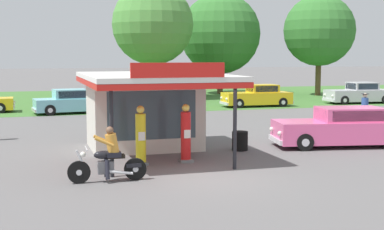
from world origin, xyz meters
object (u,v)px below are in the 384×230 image
object	(u,v)px
parked_car_back_row_far_right	(150,97)
bystander_leaning_by_kiosk	(365,109)
gas_pump_nearside	(141,138)
parked_car_back_row_far_left	(74,102)
motorcycle_with_rider	(109,159)
spare_tire_stack	(240,141)
parked_car_back_row_centre	(258,97)
gas_pump_offside	(186,136)
featured_classic_sedan	(344,128)
parked_car_second_row_spare	(359,94)

from	to	relation	value
parked_car_back_row_far_right	bystander_leaning_by_kiosk	bearing A→B (deg)	-60.90
gas_pump_nearside	parked_car_back_row_far_left	bearing A→B (deg)	92.76
motorcycle_with_rider	spare_tire_stack	size ratio (longest dim) A/B	3.09
parked_car_back_row_centre	spare_tire_stack	size ratio (longest dim) A/B	7.03
parked_car_back_row_centre	bystander_leaning_by_kiosk	xyz separation A→B (m)	(0.55, -11.82, 0.22)
spare_tire_stack	gas_pump_offside	bearing A→B (deg)	-148.79
gas_pump_nearside	parked_car_back_row_far_left	xyz separation A→B (m)	(-0.82, 16.92, -0.21)
parked_car_back_row_far_right	spare_tire_stack	xyz separation A→B (m)	(-0.56, -18.38, -0.32)
gas_pump_nearside	motorcycle_with_rider	size ratio (longest dim) A/B	0.88
parked_car_back_row_far_left	spare_tire_stack	size ratio (longest dim) A/B	7.38
featured_classic_sedan	gas_pump_offside	bearing A→B (deg)	-169.79
parked_car_second_row_spare	bystander_leaning_by_kiosk	xyz separation A→B (m)	(-7.94, -12.07, 0.21)
bystander_leaning_by_kiosk	spare_tire_stack	xyz separation A→B (m)	(-8.42, -4.26, -0.57)
gas_pump_nearside	spare_tire_stack	size ratio (longest dim) A/B	2.71
bystander_leaning_by_kiosk	motorcycle_with_rider	bearing A→B (deg)	-150.35
parked_car_back_row_far_right	motorcycle_with_rider	bearing A→B (deg)	-105.30
gas_pump_offside	featured_classic_sedan	distance (m)	6.99
motorcycle_with_rider	parked_car_back_row_centre	xyz separation A→B (m)	(13.33, 19.72, 0.06)
featured_classic_sedan	parked_car_back_row_far_right	bearing A→B (deg)	101.26
gas_pump_nearside	gas_pump_offside	bearing A→B (deg)	0.00
motorcycle_with_rider	parked_car_second_row_spare	world-z (taller)	parked_car_second_row_spare
parked_car_back_row_far_right	bystander_leaning_by_kiosk	distance (m)	16.16
gas_pump_offside	featured_classic_sedan	xyz separation A→B (m)	(6.87, 1.24, -0.18)
gas_pump_offside	featured_classic_sedan	world-z (taller)	gas_pump_offside
featured_classic_sedan	bystander_leaning_by_kiosk	world-z (taller)	bystander_leaning_by_kiosk
parked_car_back_row_far_right	gas_pump_nearside	bearing A→B (deg)	-103.21
featured_classic_sedan	parked_car_second_row_spare	distance (m)	20.57
bystander_leaning_by_kiosk	spare_tire_stack	world-z (taller)	bystander_leaning_by_kiosk
gas_pump_nearside	gas_pump_offside	size ratio (longest dim) A/B	0.99
parked_car_back_row_far_left	spare_tire_stack	distance (m)	16.13
parked_car_back_row_far_right	parked_car_back_row_far_left	bearing A→B (deg)	-151.19
parked_car_second_row_spare	parked_car_back_row_far_right	size ratio (longest dim) A/B	1.02
parked_car_back_row_far_right	spare_tire_stack	distance (m)	18.39
gas_pump_nearside	parked_car_back_row_far_right	bearing A→B (deg)	76.79
gas_pump_offside	spare_tire_stack	world-z (taller)	gas_pump_offside
parked_car_back_row_centre	spare_tire_stack	bearing A→B (deg)	-116.06
motorcycle_with_rider	spare_tire_stack	bearing A→B (deg)	33.70
parked_car_second_row_spare	bystander_leaning_by_kiosk	bearing A→B (deg)	-123.33
parked_car_second_row_spare	parked_car_back_row_centre	world-z (taller)	parked_car_second_row_spare
parked_car_second_row_spare	spare_tire_stack	xyz separation A→B (m)	(-16.35, -16.33, -0.36)
gas_pump_nearside	motorcycle_with_rider	bearing A→B (deg)	-122.88
parked_car_back_row_far_right	parked_car_back_row_far_left	xyz separation A→B (m)	(-5.50, -3.03, 0.00)
parked_car_back_row_centre	parked_car_back_row_far_right	bearing A→B (deg)	162.54
featured_classic_sedan	parked_car_second_row_spare	xyz separation A→B (m)	(12.07, 16.66, -0.00)
motorcycle_with_rider	bystander_leaning_by_kiosk	bearing A→B (deg)	29.65
gas_pump_nearside	gas_pump_offside	world-z (taller)	gas_pump_offside
featured_classic_sedan	spare_tire_stack	distance (m)	4.31
parked_car_second_row_spare	parked_car_back_row_centre	bearing A→B (deg)	-178.33
parked_car_back_row_centre	featured_classic_sedan	bearing A→B (deg)	-102.31
gas_pump_offside	bystander_leaning_by_kiosk	size ratio (longest dim) A/B	1.14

